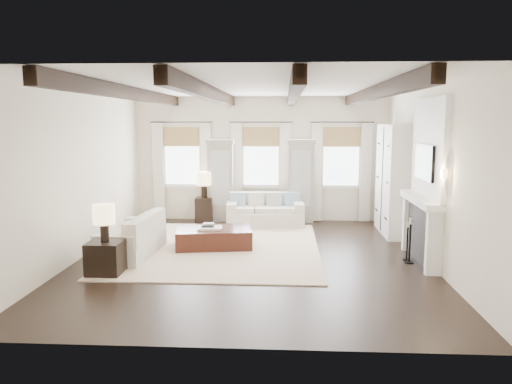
# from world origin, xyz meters

# --- Properties ---
(ground) EXTENTS (7.50, 7.50, 0.00)m
(ground) POSITION_xyz_m (0.00, 0.00, 0.00)
(ground) COLOR black
(ground) RESTS_ON ground
(room_shell) EXTENTS (6.54, 7.54, 3.22)m
(room_shell) POSITION_xyz_m (0.75, 0.90, 1.89)
(room_shell) COLOR #F0E5CC
(room_shell) RESTS_ON ground
(area_rug) EXTENTS (4.04, 4.56, 0.02)m
(area_rug) POSITION_xyz_m (-0.72, 0.76, 0.01)
(area_rug) COLOR beige
(area_rug) RESTS_ON ground
(sofa_back) EXTENTS (1.92, 0.96, 0.80)m
(sofa_back) POSITION_xyz_m (0.13, 3.03, 0.32)
(sofa_back) COLOR silver
(sofa_back) RESTS_ON ground
(sofa_left) EXTENTS (0.95, 1.90, 0.80)m
(sofa_left) POSITION_xyz_m (-2.28, 0.13, 0.32)
(sofa_left) COLOR silver
(sofa_left) RESTS_ON ground
(ottoman) EXTENTS (1.64, 1.17, 0.40)m
(ottoman) POSITION_xyz_m (-0.84, 0.82, 0.20)
(ottoman) COLOR black
(ottoman) RESTS_ON ground
(tray) EXTENTS (0.55, 0.45, 0.04)m
(tray) POSITION_xyz_m (-0.91, 0.76, 0.42)
(tray) COLOR white
(tray) RESTS_ON ottoman
(book_lower) EXTENTS (0.29, 0.24, 0.04)m
(book_lower) POSITION_xyz_m (-0.96, 0.80, 0.46)
(book_lower) COLOR #262628
(book_lower) RESTS_ON tray
(book_upper) EXTENTS (0.24, 0.20, 0.03)m
(book_upper) POSITION_xyz_m (-0.94, 0.82, 0.49)
(book_upper) COLOR beige
(book_upper) RESTS_ON book_lower
(side_table_front) EXTENTS (0.57, 0.57, 0.57)m
(side_table_front) POSITION_xyz_m (-2.42, -1.08, 0.28)
(side_table_front) COLOR black
(side_table_front) RESTS_ON ground
(lamp_front) EXTENTS (0.37, 0.37, 0.64)m
(lamp_front) POSITION_xyz_m (-2.42, -1.08, 1.00)
(lamp_front) COLOR black
(lamp_front) RESTS_ON side_table_front
(side_table_back) EXTENTS (0.43, 0.43, 0.64)m
(side_table_back) POSITION_xyz_m (-1.43, 3.34, 0.32)
(side_table_back) COLOR black
(side_table_back) RESTS_ON ground
(lamp_back) EXTENTS (0.38, 0.38, 0.66)m
(lamp_back) POSITION_xyz_m (-1.43, 3.34, 1.09)
(lamp_back) COLOR black
(lamp_back) RESTS_ON side_table_back
(candlestick_near) EXTENTS (0.17, 0.17, 0.84)m
(candlestick_near) POSITION_xyz_m (2.90, -0.12, 0.35)
(candlestick_near) COLOR black
(candlestick_near) RESTS_ON ground
(candlestick_far) EXTENTS (0.15, 0.15, 0.72)m
(candlestick_far) POSITION_xyz_m (2.90, 0.07, 0.30)
(candlestick_far) COLOR black
(candlestick_far) RESTS_ON ground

